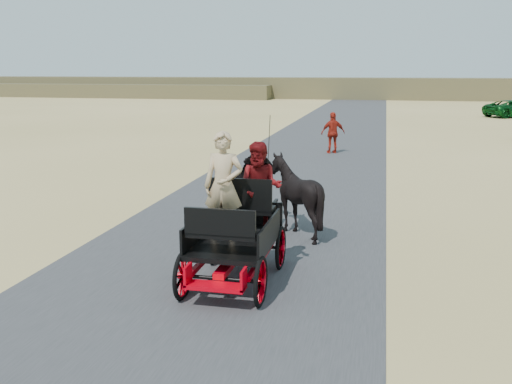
% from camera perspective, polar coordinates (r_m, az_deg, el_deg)
% --- Properties ---
extents(ground, '(140.00, 140.00, 0.00)m').
position_cam_1_polar(ground, '(8.08, -9.56, -13.68)').
color(ground, tan).
extents(road, '(6.00, 140.00, 0.01)m').
position_cam_1_polar(road, '(8.08, -9.56, -13.65)').
color(road, '#38383A').
rests_on(road, ground).
extents(ridge_far, '(140.00, 6.00, 2.40)m').
position_cam_1_polar(ridge_far, '(68.80, 10.42, 10.17)').
color(ridge_far, brown).
rests_on(ridge_far, ground).
extents(ridge_near, '(40.00, 4.00, 1.60)m').
position_cam_1_polar(ridge_near, '(72.61, -14.49, 9.77)').
color(ridge_near, brown).
rests_on(ridge_near, ground).
extents(carriage, '(1.30, 2.40, 0.72)m').
position_cam_1_polar(carriage, '(9.61, -2.10, -6.89)').
color(carriage, black).
rests_on(carriage, ground).
extents(horse_left, '(0.91, 2.01, 1.70)m').
position_cam_1_polar(horse_left, '(12.41, -1.07, -0.13)').
color(horse_left, black).
rests_on(horse_left, ground).
extents(horse_right, '(1.37, 1.54, 1.70)m').
position_cam_1_polar(horse_right, '(12.20, 3.96, -0.36)').
color(horse_right, black).
rests_on(horse_right, ground).
extents(driver_man, '(0.66, 0.43, 1.80)m').
position_cam_1_polar(driver_man, '(9.37, -3.27, 0.60)').
color(driver_man, tan).
rests_on(driver_man, carriage).
extents(passenger_woman, '(0.77, 0.60, 1.58)m').
position_cam_1_polar(passenger_woman, '(9.80, 0.43, 0.46)').
color(passenger_woman, '#660C0F').
rests_on(passenger_woman, carriage).
extents(pedestrian, '(1.09, 0.77, 1.73)m').
position_cam_1_polar(pedestrian, '(24.18, 7.71, 5.88)').
color(pedestrian, maroon).
rests_on(pedestrian, ground).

